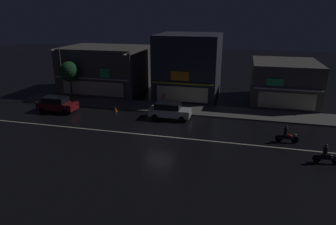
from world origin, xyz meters
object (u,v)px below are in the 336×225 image
Objects in this scene: streetlamp_mid at (129,73)px; pedestrian_on_sidewalk at (164,100)px; parked_car_near_kerb at (169,110)px; parked_car_trailing at (57,104)px; streetlamp_west at (60,69)px; motorcycle_following at (326,155)px; traffic_cone at (116,109)px; motorcycle_lead at (287,135)px.

streetlamp_mid is 5.16m from pedestrian_on_sidewalk.
parked_car_near_kerb is 12.78m from parked_car_trailing.
motorcycle_following is at bearing -19.89° from streetlamp_west.
motorcycle_following is at bearing 153.14° from parked_car_near_kerb.
traffic_cone is at bearing -166.43° from parked_car_trailing.
streetlamp_mid is 1.43× the size of parked_car_trailing.
parked_car_near_kerb reaches higher than motorcycle_following.
streetlamp_west is 1.05× the size of streetlamp_mid.
parked_car_near_kerb is at bearing -32.15° from streetlamp_mid.
streetlamp_mid reaches higher than traffic_cone.
streetlamp_west is at bearing -178.27° from streetlamp_mid.
pedestrian_on_sidewalk is 0.42× the size of parked_car_trailing.
motorcycle_lead is at bearing 173.42° from parked_car_trailing.
streetlamp_west reaches higher than motorcycle_lead.
motorcycle_following is (13.54, -6.86, -0.24)m from parked_car_near_kerb.
motorcycle_lead is at bearing -14.98° from streetlamp_west.
parked_car_trailing is 26.98m from motorcycle_following.
pedestrian_on_sidewalk is (13.19, -0.07, -2.99)m from streetlamp_west.
parked_car_trailing is at bearing -166.43° from traffic_cone.
pedestrian_on_sidewalk is 0.95× the size of motorcycle_following.
motorcycle_lead is at bearing 162.30° from parked_car_near_kerb.
motorcycle_lead is (16.92, -7.18, -3.19)m from streetlamp_mid.
motorcycle_lead is at bearing 136.27° from pedestrian_on_sidewalk.
parked_car_trailing reaches higher than motorcycle_lead.
streetlamp_west is 3.38× the size of motorcycle_following.
streetlamp_west is 15.35m from parked_car_near_kerb.
motorcycle_lead is at bearing -59.19° from motorcycle_following.
traffic_cone is (8.25, -2.62, -3.70)m from streetlamp_west.
streetlamp_mid is 3.23× the size of motorcycle_lead.
parked_car_trailing reaches higher than motorcycle_following.
pedestrian_on_sidewalk is at bearing -39.03° from motorcycle_following.
motorcycle_following is (28.20, -10.20, -3.34)m from streetlamp_west.
motorcycle_lead is (25.82, -6.91, -3.34)m from streetlamp_west.
parked_car_trailing is 2.26× the size of motorcycle_lead.
motorcycle_lead is 18.09m from traffic_cone.
streetlamp_mid is 1.43× the size of parked_car_near_kerb.
parked_car_near_kerb is at bearing -176.40° from parked_car_trailing.
pedestrian_on_sidewalk is at bearing -0.29° from streetlamp_west.
streetlamp_west is at bearing 159.50° from motorcycle_lead.
streetlamp_west is at bearing -65.38° from parked_car_trailing.
streetlamp_mid is at bearing 1.73° from streetlamp_west.
parked_car_trailing is at bearing 167.90° from motorcycle_lead.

